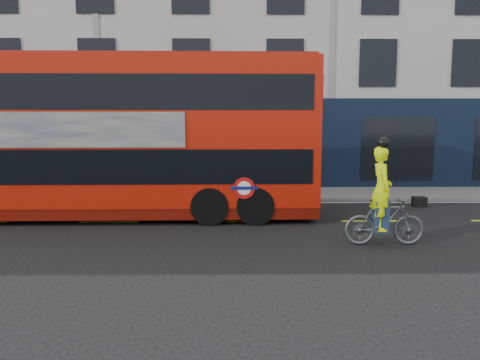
{
  "coord_description": "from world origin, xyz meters",
  "views": [
    {
      "loc": [
        -4.24,
        -12.46,
        3.09
      ],
      "look_at": [
        -4.02,
        1.31,
        1.3
      ],
      "focal_mm": 35.0,
      "sensor_mm": 36.0,
      "label": 1
    }
  ],
  "objects": [
    {
      "name": "ground",
      "position": [
        0.0,
        0.0,
        0.0
      ],
      "size": [
        120.0,
        120.0,
        0.0
      ],
      "primitive_type": "plane",
      "color": "black",
      "rests_on": "ground"
    },
    {
      "name": "pavement",
      "position": [
        0.0,
        6.5,
        0.06
      ],
      "size": [
        60.0,
        3.0,
        0.12
      ],
      "primitive_type": "cube",
      "color": "slate",
      "rests_on": "ground"
    },
    {
      "name": "kerb",
      "position": [
        0.0,
        5.0,
        0.07
      ],
      "size": [
        60.0,
        0.12,
        0.13
      ],
      "primitive_type": "cube",
      "color": "slate",
      "rests_on": "ground"
    },
    {
      "name": "building_terrace",
      "position": [
        0.0,
        12.94,
        7.49
      ],
      "size": [
        50.0,
        10.07,
        15.0
      ],
      "color": "beige",
      "rests_on": "ground"
    },
    {
      "name": "road_edge_line",
      "position": [
        0.0,
        4.7,
        0.0
      ],
      "size": [
        58.0,
        0.1,
        0.01
      ],
      "primitive_type": "cube",
      "color": "silver",
      "rests_on": "ground"
    },
    {
      "name": "lane_dashes",
      "position": [
        0.0,
        1.5,
        0.0
      ],
      "size": [
        58.0,
        0.12,
        0.01
      ],
      "primitive_type": null,
      "color": "yellow",
      "rests_on": "ground"
    },
    {
      "name": "bus",
      "position": [
        -7.8,
        2.28,
        2.56
      ],
      "size": [
        12.42,
        2.99,
        4.99
      ],
      "rotation": [
        0.0,
        0.0,
        0.01
      ],
      "color": "#B01507",
      "rests_on": "ground"
    },
    {
      "name": "cyclist",
      "position": [
        -0.54,
        -1.25,
        0.91
      ],
      "size": [
        1.98,
        0.75,
        2.68
      ],
      "rotation": [
        0.0,
        0.0,
        -0.01
      ],
      "color": "#4D5052",
      "rests_on": "ground"
    }
  ]
}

